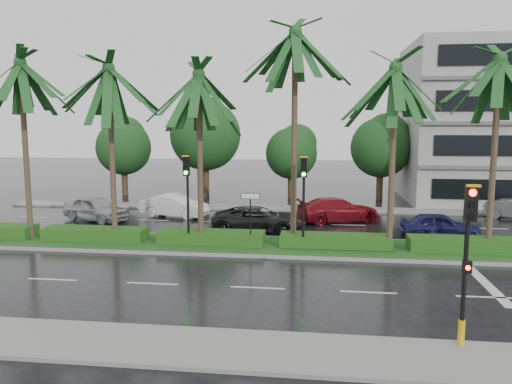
# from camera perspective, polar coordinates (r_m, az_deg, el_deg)

# --- Properties ---
(ground) EXTENTS (120.00, 120.00, 0.00)m
(ground) POSITION_cam_1_polar(r_m,az_deg,el_deg) (23.40, 1.65, -6.99)
(ground) COLOR black
(ground) RESTS_ON ground
(near_sidewalk) EXTENTS (40.00, 2.40, 0.12)m
(near_sidewalk) POSITION_cam_1_polar(r_m,az_deg,el_deg) (13.84, -2.57, -17.55)
(near_sidewalk) COLOR gray
(near_sidewalk) RESTS_ON ground
(far_sidewalk) EXTENTS (40.00, 2.00, 0.12)m
(far_sidewalk) POSITION_cam_1_polar(r_m,az_deg,el_deg) (35.09, 3.52, -1.89)
(far_sidewalk) COLOR gray
(far_sidewalk) RESTS_ON ground
(median) EXTENTS (36.00, 4.00, 0.15)m
(median) POSITION_cam_1_polar(r_m,az_deg,el_deg) (24.34, 1.87, -6.21)
(median) COLOR gray
(median) RESTS_ON ground
(hedge) EXTENTS (35.20, 1.40, 0.60)m
(hedge) POSITION_cam_1_polar(r_m,az_deg,el_deg) (24.25, 1.88, -5.36)
(hedge) COLOR #1C4012
(hedge) RESTS_ON median
(lane_markings) EXTENTS (34.00, 13.06, 0.01)m
(lane_markings) POSITION_cam_1_polar(r_m,az_deg,el_deg) (22.90, 9.19, -7.40)
(lane_markings) COLOR silver
(lane_markings) RESTS_ON ground
(palm_row) EXTENTS (26.30, 4.20, 10.83)m
(palm_row) POSITION_cam_1_polar(r_m,az_deg,el_deg) (23.88, -1.10, 13.23)
(palm_row) COLOR #423126
(palm_row) RESTS_ON median
(signal_near) EXTENTS (0.34, 0.45, 4.36)m
(signal_near) POSITION_cam_1_polar(r_m,az_deg,el_deg) (14.12, 22.94, -7.09)
(signal_near) COLOR black
(signal_near) RESTS_ON near_sidewalk
(signal_median_left) EXTENTS (0.34, 0.42, 4.36)m
(signal_median_left) POSITION_cam_1_polar(r_m,az_deg,el_deg) (23.81, -7.88, 0.56)
(signal_median_left) COLOR black
(signal_median_left) RESTS_ON median
(signal_median_right) EXTENTS (0.34, 0.42, 4.36)m
(signal_median_right) POSITION_cam_1_polar(r_m,az_deg,el_deg) (23.02, 5.47, 0.35)
(signal_median_right) COLOR black
(signal_median_right) RESTS_ON median
(street_sign) EXTENTS (0.95, 0.09, 2.60)m
(street_sign) POSITION_cam_1_polar(r_m,az_deg,el_deg) (23.53, -0.65, -1.61)
(street_sign) COLOR black
(street_sign) RESTS_ON median
(bg_trees) EXTENTS (32.58, 5.75, 8.30)m
(bg_trees) POSITION_cam_1_polar(r_m,az_deg,el_deg) (40.25, 2.68, 5.87)
(bg_trees) COLOR #3A281A
(bg_trees) RESTS_ON ground
(car_silver) EXTENTS (3.46, 4.81, 1.52)m
(car_silver) POSITION_cam_1_polar(r_m,az_deg,el_deg) (32.44, -17.86, -1.80)
(car_silver) COLOR #A2A4A9
(car_silver) RESTS_ON ground
(car_white) EXTENTS (2.43, 4.62, 1.45)m
(car_white) POSITION_cam_1_polar(r_m,az_deg,el_deg) (32.52, -9.31, -1.57)
(car_white) COLOR white
(car_white) RESTS_ON ground
(car_darkgrey) EXTENTS (2.43, 5.14, 1.42)m
(car_darkgrey) POSITION_cam_1_polar(r_m,az_deg,el_deg) (27.69, 0.25, -3.14)
(car_darkgrey) COLOR black
(car_darkgrey) RESTS_ON ground
(car_red) EXTENTS (3.70, 5.54, 1.49)m
(car_red) POSITION_cam_1_polar(r_m,az_deg,el_deg) (30.88, 9.34, -2.03)
(car_red) COLOR maroon
(car_red) RESTS_ON ground
(car_blue) EXTENTS (1.79, 4.09, 1.37)m
(car_blue) POSITION_cam_1_polar(r_m,az_deg,el_deg) (27.78, 20.25, -3.65)
(car_blue) COLOR #1A1B50
(car_blue) RESTS_ON ground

